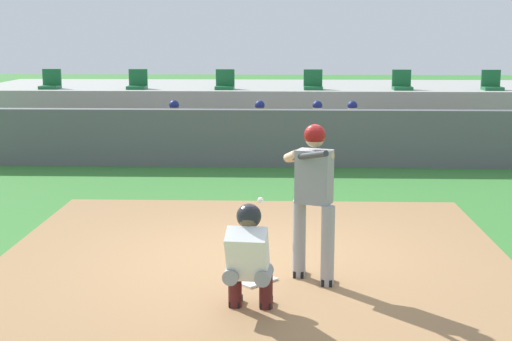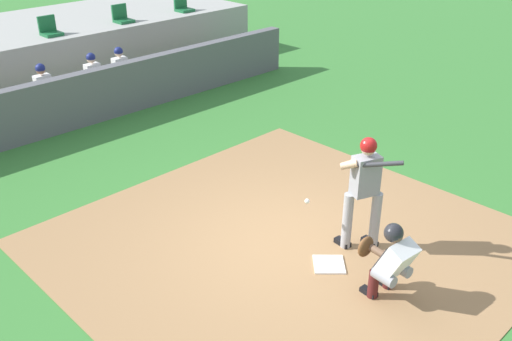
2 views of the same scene
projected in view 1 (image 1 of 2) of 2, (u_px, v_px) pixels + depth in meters
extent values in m
plane|color=#387A33|center=(254.00, 260.00, 9.24)|extent=(80.00, 80.00, 0.00)
cube|color=#9E754C|center=(254.00, 259.00, 9.24)|extent=(6.40, 6.40, 0.01)
cube|color=white|center=(251.00, 279.00, 8.45)|extent=(0.62, 0.62, 0.02)
cylinder|color=#99999E|center=(299.00, 239.00, 8.47)|extent=(0.15, 0.15, 0.92)
cylinder|color=#99999E|center=(328.00, 247.00, 8.19)|extent=(0.15, 0.15, 0.92)
cube|color=gray|center=(314.00, 177.00, 8.19)|extent=(0.44, 0.36, 0.60)
sphere|color=tan|center=(315.00, 138.00, 8.11)|extent=(0.21, 0.21, 0.21)
sphere|color=maroon|center=(315.00, 135.00, 8.11)|extent=(0.24, 0.24, 0.24)
cylinder|color=tan|center=(292.00, 156.00, 8.28)|extent=(0.20, 0.27, 0.17)
cylinder|color=tan|center=(310.00, 157.00, 8.25)|extent=(0.55, 0.34, 0.18)
cylinder|color=#333338|center=(306.00, 156.00, 8.00)|extent=(0.46, 0.78, 0.24)
cube|color=black|center=(299.00, 272.00, 8.61)|extent=(0.15, 0.27, 0.09)
cube|color=black|center=(327.00, 281.00, 8.32)|extent=(0.15, 0.27, 0.09)
cylinder|color=gray|center=(232.00, 273.00, 7.41)|extent=(0.19, 0.33, 0.16)
cylinder|color=#4C1919|center=(235.00, 288.00, 7.60)|extent=(0.14, 0.14, 0.42)
cube|color=black|center=(236.00, 302.00, 7.69)|extent=(0.13, 0.25, 0.08)
cylinder|color=gray|center=(264.00, 275.00, 7.37)|extent=(0.19, 0.33, 0.16)
cylinder|color=#4C1919|center=(266.00, 289.00, 7.56)|extent=(0.14, 0.14, 0.42)
cube|color=black|center=(267.00, 303.00, 7.65)|extent=(0.13, 0.25, 0.08)
cube|color=white|center=(248.00, 254.00, 7.30)|extent=(0.44, 0.47, 0.57)
cube|color=#2D2D33|center=(249.00, 251.00, 7.42)|extent=(0.40, 0.29, 0.45)
sphere|color=brown|center=(249.00, 219.00, 7.32)|extent=(0.21, 0.21, 0.21)
sphere|color=#232328|center=(249.00, 216.00, 7.33)|extent=(0.25, 0.25, 0.25)
cylinder|color=brown|center=(247.00, 247.00, 7.53)|extent=(0.14, 0.46, 0.10)
ellipsoid|color=brown|center=(246.00, 241.00, 7.75)|extent=(0.29, 0.15, 0.30)
sphere|color=white|center=(261.00, 200.00, 8.83)|extent=(0.07, 0.07, 0.07)
cube|color=#59595E|center=(266.00, 138.00, 15.51)|extent=(13.00, 0.30, 1.20)
cube|color=olive|center=(267.00, 148.00, 16.56)|extent=(11.80, 0.44, 0.45)
cylinder|color=#939399|center=(167.00, 138.00, 16.35)|extent=(0.15, 0.40, 0.15)
cylinder|color=#939399|center=(166.00, 151.00, 16.20)|extent=(0.13, 0.13, 0.45)
cube|color=maroon|center=(166.00, 160.00, 16.19)|extent=(0.11, 0.24, 0.08)
cylinder|color=#939399|center=(179.00, 138.00, 16.34)|extent=(0.15, 0.40, 0.15)
cylinder|color=#939399|center=(178.00, 151.00, 16.19)|extent=(0.13, 0.13, 0.45)
cube|color=maroon|center=(178.00, 160.00, 16.18)|extent=(0.11, 0.24, 0.08)
cube|color=white|center=(174.00, 124.00, 16.51)|extent=(0.36, 0.22, 0.54)
sphere|color=brown|center=(174.00, 107.00, 16.44)|extent=(0.20, 0.20, 0.20)
sphere|color=navy|center=(174.00, 105.00, 16.43)|extent=(0.22, 0.22, 0.22)
cylinder|color=brown|center=(165.00, 130.00, 16.40)|extent=(0.09, 0.41, 0.22)
cylinder|color=brown|center=(183.00, 130.00, 16.38)|extent=(0.09, 0.41, 0.22)
cylinder|color=#939399|center=(253.00, 138.00, 16.28)|extent=(0.15, 0.40, 0.15)
cylinder|color=#939399|center=(253.00, 151.00, 16.13)|extent=(0.13, 0.13, 0.45)
cube|color=maroon|center=(253.00, 160.00, 16.12)|extent=(0.11, 0.24, 0.08)
cylinder|color=#939399|center=(265.00, 138.00, 16.27)|extent=(0.15, 0.40, 0.15)
cylinder|color=#939399|center=(265.00, 152.00, 16.12)|extent=(0.13, 0.13, 0.45)
cube|color=maroon|center=(265.00, 160.00, 16.11)|extent=(0.11, 0.24, 0.08)
cube|color=white|center=(260.00, 125.00, 16.44)|extent=(0.36, 0.22, 0.54)
sphere|color=#996B4C|center=(260.00, 107.00, 16.37)|extent=(0.20, 0.20, 0.20)
sphere|color=navy|center=(260.00, 105.00, 16.36)|extent=(0.22, 0.22, 0.22)
cylinder|color=#996B4C|center=(250.00, 130.00, 16.33)|extent=(0.09, 0.41, 0.22)
cylinder|color=#996B4C|center=(269.00, 130.00, 16.32)|extent=(0.09, 0.41, 0.22)
cylinder|color=#939399|center=(311.00, 138.00, 16.23)|extent=(0.15, 0.40, 0.15)
cylinder|color=#939399|center=(312.00, 152.00, 16.09)|extent=(0.13, 0.13, 0.45)
cube|color=maroon|center=(312.00, 161.00, 16.07)|extent=(0.11, 0.24, 0.08)
cylinder|color=#939399|center=(323.00, 138.00, 16.22)|extent=(0.15, 0.40, 0.15)
cylinder|color=#939399|center=(324.00, 152.00, 16.08)|extent=(0.13, 0.13, 0.45)
cube|color=maroon|center=(324.00, 161.00, 16.06)|extent=(0.11, 0.24, 0.08)
cube|color=white|center=(317.00, 125.00, 16.40)|extent=(0.36, 0.22, 0.54)
sphere|color=beige|center=(317.00, 107.00, 16.32)|extent=(0.20, 0.20, 0.20)
sphere|color=navy|center=(317.00, 106.00, 16.32)|extent=(0.22, 0.22, 0.22)
cylinder|color=beige|center=(308.00, 131.00, 16.29)|extent=(0.09, 0.41, 0.22)
cylinder|color=beige|center=(326.00, 131.00, 16.27)|extent=(0.09, 0.41, 0.22)
cylinder|color=#939399|center=(347.00, 139.00, 16.21)|extent=(0.15, 0.40, 0.15)
cylinder|color=#939399|center=(347.00, 152.00, 16.06)|extent=(0.13, 0.13, 0.45)
cube|color=maroon|center=(347.00, 161.00, 16.04)|extent=(0.11, 0.24, 0.08)
cylinder|color=#939399|center=(359.00, 139.00, 16.20)|extent=(0.15, 0.40, 0.15)
cylinder|color=#939399|center=(359.00, 152.00, 16.05)|extent=(0.13, 0.13, 0.45)
cube|color=maroon|center=(359.00, 161.00, 16.04)|extent=(0.11, 0.24, 0.08)
cube|color=white|center=(352.00, 125.00, 16.37)|extent=(0.36, 0.22, 0.54)
sphere|color=beige|center=(352.00, 108.00, 16.30)|extent=(0.20, 0.20, 0.20)
sphere|color=navy|center=(352.00, 106.00, 16.29)|extent=(0.22, 0.22, 0.22)
cylinder|color=beige|center=(343.00, 131.00, 16.26)|extent=(0.09, 0.41, 0.22)
cylinder|color=beige|center=(362.00, 131.00, 16.24)|extent=(0.09, 0.41, 0.22)
cube|color=#9E9E99|center=(270.00, 111.00, 19.81)|extent=(15.00, 4.40, 1.40)
cube|color=#196033|center=(50.00, 87.00, 18.30)|extent=(0.46, 0.46, 0.08)
cube|color=#196033|center=(52.00, 77.00, 18.45)|extent=(0.46, 0.06, 0.40)
cube|color=#196033|center=(137.00, 87.00, 18.22)|extent=(0.46, 0.46, 0.08)
cube|color=#196033|center=(138.00, 77.00, 18.37)|extent=(0.46, 0.06, 0.40)
cube|color=#196033|center=(225.00, 88.00, 18.15)|extent=(0.46, 0.46, 0.08)
cube|color=#196033|center=(225.00, 77.00, 18.30)|extent=(0.46, 0.06, 0.40)
cube|color=#196033|center=(313.00, 88.00, 18.07)|extent=(0.46, 0.46, 0.08)
cube|color=#196033|center=(313.00, 78.00, 18.22)|extent=(0.46, 0.06, 0.40)
cube|color=#196033|center=(402.00, 88.00, 17.99)|extent=(0.46, 0.46, 0.08)
cube|color=#196033|center=(401.00, 78.00, 18.14)|extent=(0.46, 0.06, 0.40)
cube|color=#196033|center=(492.00, 88.00, 17.91)|extent=(0.46, 0.46, 0.08)
cube|color=#196033|center=(491.00, 78.00, 18.06)|extent=(0.46, 0.06, 0.40)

